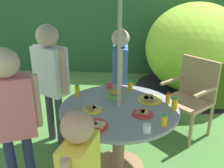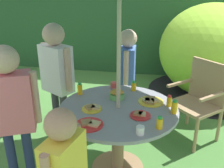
% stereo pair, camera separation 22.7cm
% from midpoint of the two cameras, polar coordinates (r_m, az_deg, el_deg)
% --- Properties ---
extents(hedge_backdrop, '(9.00, 0.70, 1.74)m').
position_cam_midpoint_polar(hedge_backdrop, '(5.48, 2.65, 12.34)').
color(hedge_backdrop, '#234C28').
rests_on(hedge_backdrop, ground_plane).
extents(garden_table, '(1.11, 1.11, 0.71)m').
position_cam_midpoint_polar(garden_table, '(2.39, -1.18, -9.30)').
color(garden_table, '#93704C').
rests_on(garden_table, ground_plane).
extents(wooden_chair, '(0.68, 0.68, 0.95)m').
position_cam_midpoint_polar(wooden_chair, '(3.16, 16.09, -1.99)').
color(wooden_chair, tan).
rests_on(wooden_chair, ground_plane).
extents(dome_tent, '(2.10, 2.10, 1.53)m').
position_cam_midpoint_polar(dome_tent, '(4.51, 17.26, 7.90)').
color(dome_tent, '#8CC633').
rests_on(dome_tent, ground_plane).
extents(child_in_blue_shirt, '(0.22, 0.44, 1.29)m').
position_cam_midpoint_polar(child_in_blue_shirt, '(3.09, -0.19, 4.08)').
color(child_in_blue_shirt, brown).
rests_on(child_in_blue_shirt, ground_plane).
extents(child_in_white_shirt, '(0.42, 0.35, 1.40)m').
position_cam_midpoint_polar(child_in_white_shirt, '(2.80, -16.35, 2.88)').
color(child_in_white_shirt, '#3F3F47').
rests_on(child_in_white_shirt, ground_plane).
extents(child_in_pink_shirt, '(0.42, 0.32, 1.34)m').
position_cam_midpoint_polar(child_in_pink_shirt, '(2.16, -25.14, -5.06)').
color(child_in_pink_shirt, navy).
rests_on(child_in_pink_shirt, ground_plane).
extents(snack_bowl, '(0.15, 0.15, 0.09)m').
position_cam_midpoint_polar(snack_bowl, '(2.46, -1.87, -2.45)').
color(snack_bowl, '#66B259').
rests_on(snack_bowl, garden_table).
extents(plate_near_left, '(0.18, 0.18, 0.03)m').
position_cam_midpoint_polar(plate_near_left, '(2.25, -7.25, -5.89)').
color(plate_near_left, yellow).
rests_on(plate_near_left, garden_table).
extents(plate_front_edge, '(0.23, 0.23, 0.03)m').
position_cam_midpoint_polar(plate_front_edge, '(2.01, -7.36, -9.56)').
color(plate_front_edge, red).
rests_on(plate_front_edge, garden_table).
extents(plate_near_right, '(0.18, 0.18, 0.03)m').
position_cam_midpoint_polar(plate_near_right, '(2.17, 4.12, -6.90)').
color(plate_near_right, red).
rests_on(plate_near_right, garden_table).
extents(plate_mid_right, '(0.24, 0.24, 0.03)m').
position_cam_midpoint_polar(plate_mid_right, '(2.43, 6.00, -3.58)').
color(plate_mid_right, yellow).
rests_on(plate_mid_right, garden_table).
extents(juice_bottle_far_left, '(0.05, 0.05, 0.11)m').
position_cam_midpoint_polar(juice_bottle_far_left, '(2.38, 10.22, -3.41)').
color(juice_bottle_far_left, yellow).
rests_on(juice_bottle_far_left, garden_table).
extents(juice_bottle_far_right, '(0.05, 0.05, 0.13)m').
position_cam_midpoint_polar(juice_bottle_far_right, '(2.27, 11.53, -4.64)').
color(juice_bottle_far_right, yellow).
rests_on(juice_bottle_far_right, garden_table).
extents(juice_bottle_center_front, '(0.05, 0.05, 0.12)m').
position_cam_midpoint_polar(juice_bottle_center_front, '(2.55, -10.61, -1.53)').
color(juice_bottle_center_front, yellow).
rests_on(juice_bottle_center_front, garden_table).
extents(juice_bottle_center_back, '(0.05, 0.05, 0.11)m').
position_cam_midpoint_polar(juice_bottle_center_back, '(2.66, 1.80, -0.38)').
color(juice_bottle_center_back, yellow).
rests_on(juice_bottle_center_back, garden_table).
extents(juice_bottle_mid_left, '(0.05, 0.05, 0.11)m').
position_cam_midpoint_polar(juice_bottle_mid_left, '(2.01, 8.83, -8.39)').
color(juice_bottle_mid_left, yellow).
rests_on(juice_bottle_mid_left, garden_table).
extents(cup_near, '(0.06, 0.06, 0.07)m').
position_cam_midpoint_polar(cup_near, '(1.92, 4.70, -10.33)').
color(cup_near, white).
rests_on(cup_near, garden_table).
extents(cup_far, '(0.07, 0.07, 0.06)m').
position_cam_midpoint_polar(cup_far, '(2.72, -2.94, -0.27)').
color(cup_far, '#E04C47').
rests_on(cup_far, garden_table).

